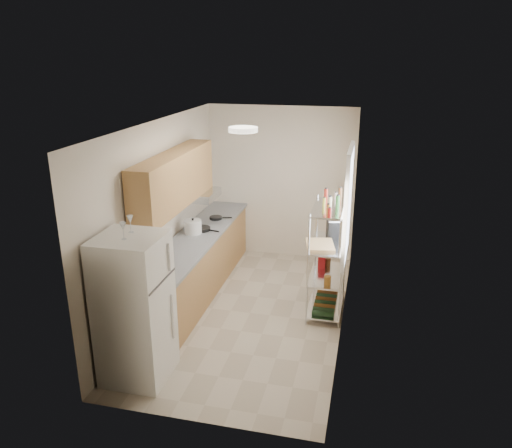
{
  "coord_description": "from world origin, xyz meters",
  "views": [
    {
      "loc": [
        1.48,
        -5.93,
        3.43
      ],
      "look_at": [
        0.02,
        0.25,
        1.22
      ],
      "focal_mm": 35.0,
      "sensor_mm": 36.0,
      "label": 1
    }
  ],
  "objects_px": {
    "refrigerator": "(135,309)",
    "espresso_machine": "(333,228)",
    "rice_cooker": "(193,227)",
    "frying_pan_large": "(202,229)",
    "cutting_board": "(320,245)"
  },
  "relations": [
    {
      "from": "frying_pan_large",
      "to": "espresso_machine",
      "type": "relative_size",
      "value": 1.02
    },
    {
      "from": "rice_cooker",
      "to": "cutting_board",
      "type": "height_order",
      "value": "rice_cooker"
    },
    {
      "from": "refrigerator",
      "to": "espresso_machine",
      "type": "relative_size",
      "value": 6.39
    },
    {
      "from": "refrigerator",
      "to": "espresso_machine",
      "type": "height_order",
      "value": "refrigerator"
    },
    {
      "from": "refrigerator",
      "to": "rice_cooker",
      "type": "xyz_separation_m",
      "value": [
        -0.12,
        2.16,
        0.18
      ]
    },
    {
      "from": "refrigerator",
      "to": "frying_pan_large",
      "type": "relative_size",
      "value": 6.27
    },
    {
      "from": "rice_cooker",
      "to": "espresso_machine",
      "type": "height_order",
      "value": "espresso_machine"
    },
    {
      "from": "refrigerator",
      "to": "cutting_board",
      "type": "distance_m",
      "value": 2.54
    },
    {
      "from": "rice_cooker",
      "to": "cutting_board",
      "type": "bearing_deg",
      "value": -10.79
    },
    {
      "from": "rice_cooker",
      "to": "frying_pan_large",
      "type": "xyz_separation_m",
      "value": [
        0.08,
        0.15,
        -0.08
      ]
    },
    {
      "from": "refrigerator",
      "to": "espresso_machine",
      "type": "bearing_deg",
      "value": 49.03
    },
    {
      "from": "rice_cooker",
      "to": "frying_pan_large",
      "type": "height_order",
      "value": "rice_cooker"
    },
    {
      "from": "refrigerator",
      "to": "frying_pan_large",
      "type": "distance_m",
      "value": 2.32
    },
    {
      "from": "cutting_board",
      "to": "espresso_machine",
      "type": "distance_m",
      "value": 0.42
    },
    {
      "from": "cutting_board",
      "to": "espresso_machine",
      "type": "height_order",
      "value": "espresso_machine"
    }
  ]
}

